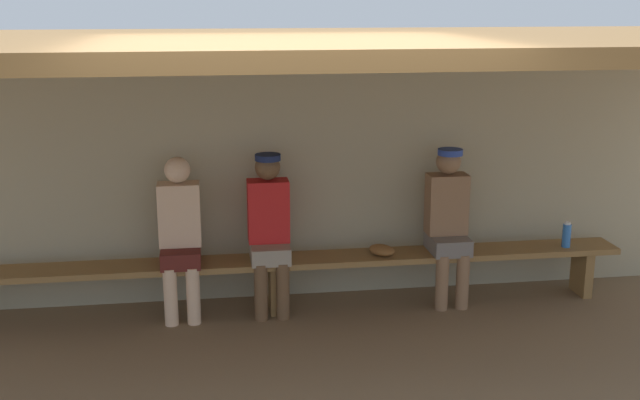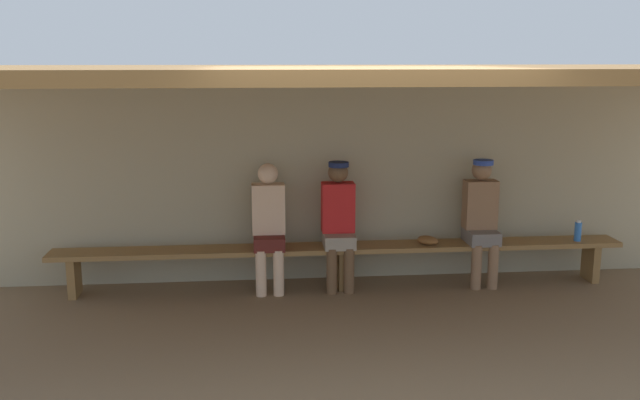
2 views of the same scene
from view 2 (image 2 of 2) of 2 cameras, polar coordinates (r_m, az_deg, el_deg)
The scene contains 9 objects.
ground_plane at distance 6.03m, azimuth 3.63°, elevation -11.88°, with size 24.00×24.00×0.00m, color brown.
back_wall at distance 7.62m, azimuth 1.39°, elevation 1.79°, with size 8.00×0.20×2.20m, color tan.
dugout_roof at distance 6.22m, azimuth 2.88°, elevation 10.30°, with size 8.00×2.80×0.12m, color brown.
bench at distance 7.35m, azimuth 1.77°, elevation -4.30°, with size 6.00×0.36×0.46m.
player_shirtless_tan at distance 7.21m, azimuth -4.22°, elevation -1.82°, with size 0.34×0.42×1.34m.
player_in_white at distance 7.59m, azimuth 13.06°, elevation -1.28°, with size 0.34×0.42×1.34m.
player_rightmost at distance 7.26m, azimuth 1.53°, elevation -1.57°, with size 0.34×0.42×1.34m.
water_bottle_green at distance 7.98m, azimuth 20.35°, elevation -2.40°, with size 0.07×0.07×0.23m.
baseball_glove_tan at distance 7.45m, azimuth 8.81°, elevation -3.27°, with size 0.24×0.17×0.09m, color brown.
Camera 2 is at (-0.90, -5.46, 2.41)m, focal length 39.11 mm.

